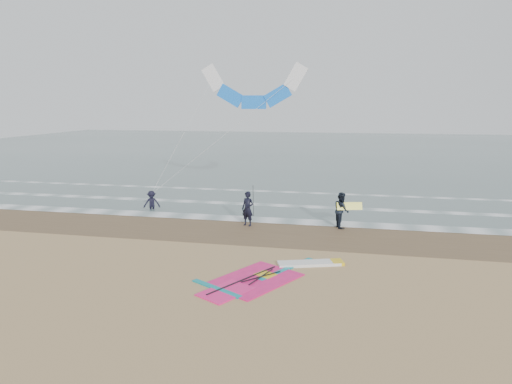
% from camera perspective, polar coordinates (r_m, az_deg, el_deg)
% --- Properties ---
extents(ground, '(120.00, 120.00, 0.00)m').
position_cam_1_polar(ground, '(17.33, -2.87, -10.28)').
color(ground, tan).
rests_on(ground, ground).
extents(sea_water, '(120.00, 80.00, 0.02)m').
position_cam_1_polar(sea_water, '(64.07, 7.93, 5.21)').
color(sea_water, '#47605E').
rests_on(sea_water, ground).
extents(wet_sand_band, '(120.00, 5.00, 0.01)m').
position_cam_1_polar(wet_sand_band, '(22.89, 0.89, -4.95)').
color(wet_sand_band, brown).
rests_on(wet_sand_band, ground).
extents(foam_waterline, '(120.00, 9.15, 0.02)m').
position_cam_1_polar(foam_waterline, '(27.12, 2.64, -2.38)').
color(foam_waterline, white).
rests_on(foam_waterline, ground).
extents(windsurf_rig, '(5.35, 5.06, 0.13)m').
position_cam_1_polar(windsurf_rig, '(17.19, 1.95, -10.34)').
color(windsurf_rig, white).
rests_on(windsurf_rig, ground).
extents(person_standing, '(0.77, 0.63, 1.82)m').
position_cam_1_polar(person_standing, '(23.75, -1.05, -2.11)').
color(person_standing, black).
rests_on(person_standing, ground).
extents(person_walking, '(0.93, 1.06, 1.85)m').
position_cam_1_polar(person_walking, '(23.82, 10.63, -2.23)').
color(person_walking, black).
rests_on(person_walking, ground).
extents(person_wading, '(1.11, 0.87, 1.52)m').
position_cam_1_polar(person_wading, '(28.07, -12.93, -0.67)').
color(person_wading, black).
rests_on(person_wading, ground).
extents(held_pole, '(0.17, 0.86, 1.82)m').
position_cam_1_polar(held_pole, '(23.60, -0.35, -1.13)').
color(held_pole, black).
rests_on(held_pole, ground).
extents(carried_kiteboard, '(1.30, 0.51, 0.39)m').
position_cam_1_polar(carried_kiteboard, '(23.67, 11.61, -1.74)').
color(carried_kiteboard, yellow).
rests_on(carried_kiteboard, ground).
extents(surf_kite, '(8.92, 3.83, 7.85)m').
position_cam_1_polar(surf_kite, '(29.36, -0.33, 12.63)').
color(surf_kite, white).
rests_on(surf_kite, ground).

